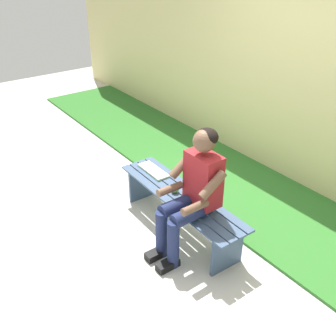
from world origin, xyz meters
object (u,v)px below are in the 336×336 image
person_seated (193,190)px  bench_near (180,203)px  apple (175,189)px  book_open (153,171)px

person_seated → bench_near: bearing=-18.0°
apple → book_open: (0.46, -0.06, -0.03)m
apple → book_open: 0.47m
person_seated → book_open: bearing=-9.5°
apple → bench_near: bearing=-161.4°
person_seated → book_open: 0.87m
bench_near → apple: (0.06, 0.02, 0.14)m
bench_near → person_seated: size_ratio=1.35×
book_open → person_seated: bearing=171.7°
bench_near → book_open: (0.53, -0.04, 0.11)m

